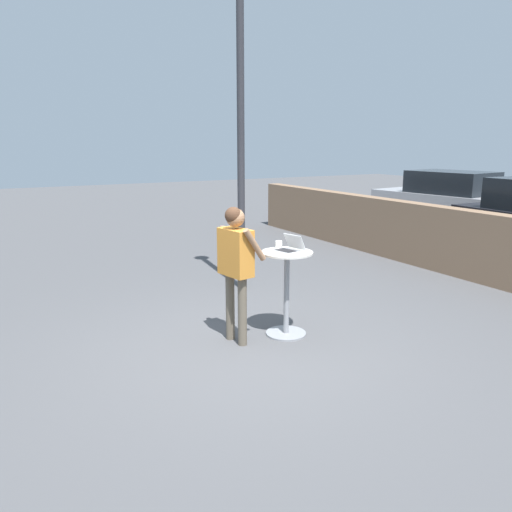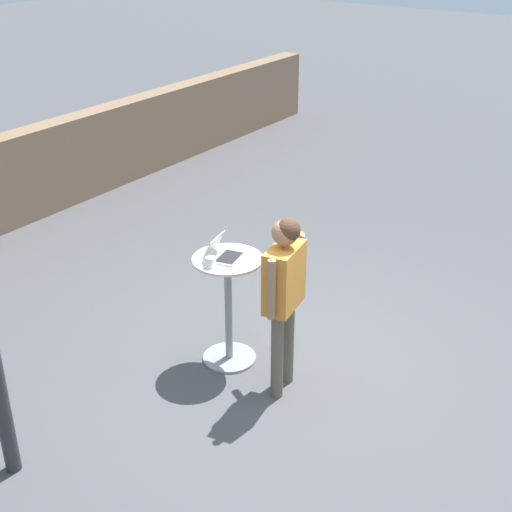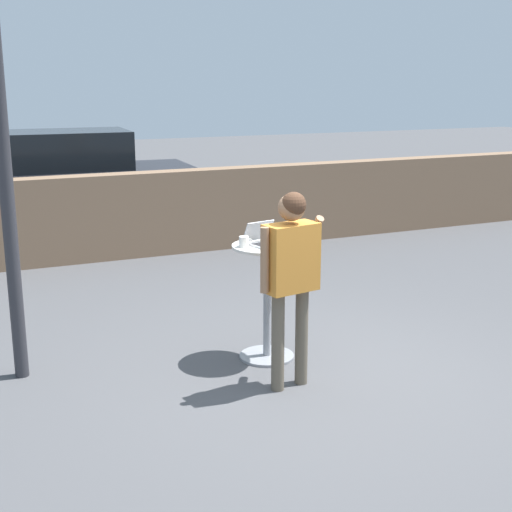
# 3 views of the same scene
# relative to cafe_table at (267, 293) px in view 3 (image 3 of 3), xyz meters

# --- Properties ---
(ground_plane) EXTENTS (50.00, 50.00, 0.00)m
(ground_plane) POSITION_rel_cafe_table_xyz_m (0.23, -0.66, -0.64)
(ground_plane) COLOR #4C4C4F
(pavement_kerb) EXTENTS (15.63, 0.35, 1.23)m
(pavement_kerb) POSITION_rel_cafe_table_xyz_m (0.23, 4.38, -0.02)
(pavement_kerb) COLOR #84664C
(pavement_kerb) RESTS_ON ground_plane
(cafe_table) EXTENTS (0.65, 0.65, 1.09)m
(cafe_table) POSITION_rel_cafe_table_xyz_m (0.00, 0.00, 0.00)
(cafe_table) COLOR gray
(cafe_table) RESTS_ON ground_plane
(laptop) EXTENTS (0.36, 0.37, 0.21)m
(laptop) POSITION_rel_cafe_table_xyz_m (-0.01, 0.03, 0.50)
(laptop) COLOR #B7BABF
(laptop) RESTS_ON cafe_table
(coffee_mug) EXTENTS (0.12, 0.09, 0.10)m
(coffee_mug) POSITION_rel_cafe_table_xyz_m (-0.22, 0.02, 0.50)
(coffee_mug) COLOR white
(coffee_mug) RESTS_ON cafe_table
(standing_person) EXTENTS (0.60, 0.44, 1.69)m
(standing_person) POSITION_rel_cafe_table_xyz_m (-0.10, -0.67, 0.44)
(standing_person) COLOR brown
(standing_person) RESTS_ON ground_plane
(parked_car_near_street) EXTENTS (4.04, 1.91, 1.70)m
(parked_car_near_street) POSITION_rel_cafe_table_xyz_m (-0.58, 6.73, 0.21)
(parked_car_near_street) COLOR black
(parked_car_near_street) RESTS_ON ground_plane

